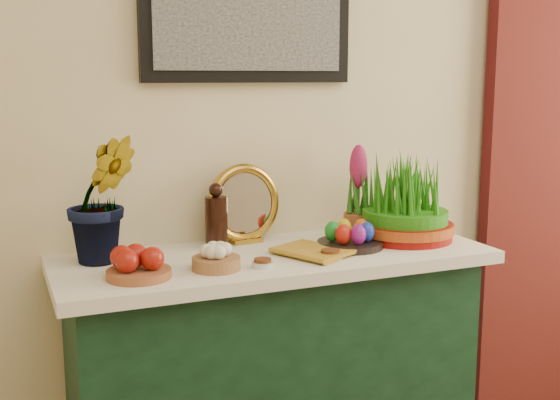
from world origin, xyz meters
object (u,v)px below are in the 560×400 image
(book, at_px, (295,256))
(hyacinth_green, at_px, (102,178))
(sideboard, at_px, (274,387))
(wheatgrass_sabzeh, at_px, (405,205))
(mirror, at_px, (244,204))

(book, bearing_deg, hyacinth_green, 133.93)
(sideboard, bearing_deg, wheatgrass_sabzeh, -0.09)
(mirror, xyz_separation_m, wheatgrass_sabzeh, (0.53, -0.18, -0.01))
(sideboard, height_order, wheatgrass_sabzeh, wheatgrass_sabzeh)
(book, height_order, wheatgrass_sabzeh, wheatgrass_sabzeh)
(mirror, distance_m, wheatgrass_sabzeh, 0.56)
(sideboard, relative_size, mirror, 4.70)
(sideboard, xyz_separation_m, wheatgrass_sabzeh, (0.49, -0.00, 0.59))
(mirror, bearing_deg, hyacinth_green, -170.08)
(sideboard, distance_m, book, 0.50)
(hyacinth_green, distance_m, book, 0.63)
(sideboard, height_order, mirror, mirror)
(hyacinth_green, relative_size, book, 2.31)
(book, bearing_deg, sideboard, 75.01)
(mirror, relative_size, wheatgrass_sabzeh, 0.81)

